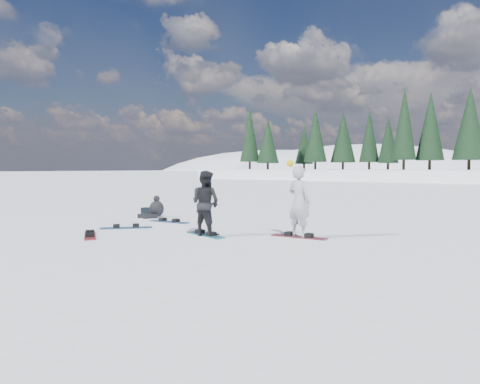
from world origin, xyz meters
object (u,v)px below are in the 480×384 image
(gear_bag, at_px, (148,212))
(snowboarder_woman, at_px, (299,201))
(snowboarder_man, at_px, (205,203))
(snowboard_loose_b, at_px, (90,236))
(snowboard_loose_c, at_px, (169,222))
(seated_rider, at_px, (156,209))
(snowboard_loose_a, at_px, (126,228))

(gear_bag, bearing_deg, snowboarder_woman, -9.87)
(snowboarder_woman, bearing_deg, snowboarder_man, 38.83)
(snowboard_loose_b, bearing_deg, gear_bag, 156.96)
(snowboard_loose_b, xyz_separation_m, snowboard_loose_c, (-0.69, 3.46, 0.00))
(snowboarder_man, distance_m, snowboard_loose_c, 3.44)
(seated_rider, bearing_deg, snowboarder_woman, 15.43)
(seated_rider, distance_m, snowboard_loose_a, 3.10)
(snowboarder_woman, height_order, seated_rider, snowboarder_woman)
(snowboarder_woman, bearing_deg, snowboard_loose_c, 5.83)
(seated_rider, bearing_deg, snowboarder_man, -2.36)
(seated_rider, relative_size, snowboard_loose_b, 0.69)
(snowboard_loose_a, bearing_deg, seated_rider, 72.83)
(snowboard_loose_c, bearing_deg, snowboarder_woman, -8.82)
(seated_rider, distance_m, snowboard_loose_b, 4.75)
(seated_rider, bearing_deg, gear_bag, -175.50)
(gear_bag, distance_m, snowboard_loose_a, 3.70)
(snowboarder_woman, bearing_deg, seated_rider, 0.11)
(gear_bag, height_order, snowboard_loose_a, gear_bag)
(seated_rider, xyz_separation_m, snowboard_loose_a, (1.65, -2.61, -0.29))
(snowboard_loose_b, bearing_deg, snowboarder_woman, 69.82)
(snowboard_loose_a, relative_size, snowboard_loose_c, 1.00)
(snowboard_loose_c, bearing_deg, gear_bag, 149.87)
(snowboarder_woman, bearing_deg, snowboard_loose_a, 26.68)
(snowboard_loose_c, bearing_deg, seated_rider, 147.81)
(snowboard_loose_b, height_order, snowboard_loose_a, same)
(gear_bag, relative_size, snowboard_loose_c, 0.30)
(snowboard_loose_b, bearing_deg, seated_rider, 151.51)
(snowboard_loose_a, bearing_deg, gear_bag, 79.93)
(snowboarder_man, height_order, snowboard_loose_c, snowboarder_man)
(snowboard_loose_c, bearing_deg, snowboard_loose_b, -84.52)
(snowboarder_woman, relative_size, snowboard_loose_c, 1.33)
(snowboarder_man, distance_m, gear_bag, 5.79)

